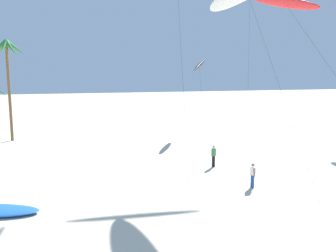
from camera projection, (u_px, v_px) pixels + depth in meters
name	position (u px, v px, depth m)	size (l,w,h in m)	color
palm_tree_2	(7.00, 56.00, 37.68)	(3.71, 3.85, 11.10)	brown
flying_kite_0	(286.00, 3.00, 22.89)	(4.45, 11.16, 12.87)	red
flying_kite_3	(200.00, 65.00, 42.29)	(5.04, 10.44, 9.69)	black
person_foreground_walker	(214.00, 155.00, 27.60)	(0.49, 0.28, 1.75)	black
person_near_right	(253.00, 174.00, 22.49)	(0.21, 0.51, 1.61)	#284CA3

